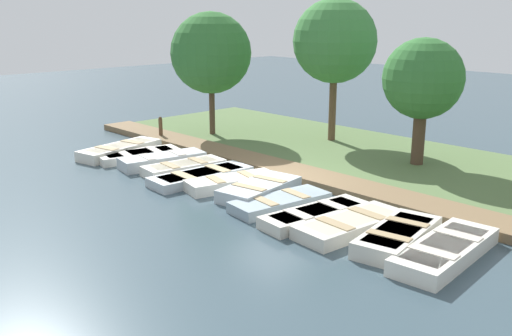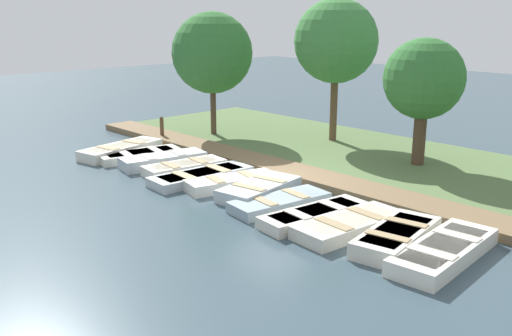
{
  "view_description": "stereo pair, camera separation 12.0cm",
  "coord_description": "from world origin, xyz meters",
  "px_view_note": "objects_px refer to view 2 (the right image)",
  "views": [
    {
      "loc": [
        12.37,
        12.17,
        5.34
      ],
      "look_at": [
        0.51,
        -0.25,
        0.65
      ],
      "focal_mm": 40.0,
      "sensor_mm": 36.0,
      "label": 1
    },
    {
      "loc": [
        12.28,
        12.25,
        5.34
      ],
      "look_at": [
        0.51,
        -0.25,
        0.65
      ],
      "focal_mm": 40.0,
      "sensor_mm": 36.0,
      "label": 2
    }
  ],
  "objects_px": {
    "park_tree_center": "(424,80)",
    "rowboat_1": "(140,155)",
    "rowboat_2": "(163,160)",
    "rowboat_11": "(444,251)",
    "rowboat_5": "(232,182)",
    "park_tree_left": "(336,41)",
    "rowboat_7": "(280,202)",
    "rowboat_0": "(121,150)",
    "rowboat_8": "(315,215)",
    "rowboat_10": "(397,237)",
    "rowboat_4": "(201,176)",
    "rowboat_6": "(259,189)",
    "rowboat_3": "(185,167)",
    "mooring_post_near": "(162,129)",
    "park_tree_far_left": "(212,53)",
    "rowboat_9": "(350,225)"
  },
  "relations": [
    {
      "from": "rowboat_1",
      "to": "rowboat_10",
      "type": "bearing_deg",
      "value": 101.98
    },
    {
      "from": "rowboat_7",
      "to": "park_tree_center",
      "type": "relative_size",
      "value": 0.68
    },
    {
      "from": "rowboat_6",
      "to": "rowboat_7",
      "type": "height_order",
      "value": "rowboat_6"
    },
    {
      "from": "rowboat_10",
      "to": "rowboat_6",
      "type": "bearing_deg",
      "value": -103.1
    },
    {
      "from": "rowboat_1",
      "to": "rowboat_10",
      "type": "relative_size",
      "value": 1.07
    },
    {
      "from": "rowboat_3",
      "to": "rowboat_4",
      "type": "xyz_separation_m",
      "value": [
        0.2,
        1.2,
        -0.02
      ]
    },
    {
      "from": "rowboat_4",
      "to": "rowboat_9",
      "type": "height_order",
      "value": "rowboat_9"
    },
    {
      "from": "rowboat_6",
      "to": "rowboat_8",
      "type": "height_order",
      "value": "rowboat_6"
    },
    {
      "from": "park_tree_center",
      "to": "rowboat_2",
      "type": "bearing_deg",
      "value": -45.19
    },
    {
      "from": "rowboat_2",
      "to": "mooring_post_near",
      "type": "xyz_separation_m",
      "value": [
        -2.35,
        -3.51,
        0.32
      ]
    },
    {
      "from": "rowboat_3",
      "to": "park_tree_far_left",
      "type": "xyz_separation_m",
      "value": [
        -4.44,
        -3.86,
        3.49
      ]
    },
    {
      "from": "rowboat_7",
      "to": "park_tree_left",
      "type": "xyz_separation_m",
      "value": [
        -7.54,
        -4.27,
        4.05
      ]
    },
    {
      "from": "rowboat_5",
      "to": "park_tree_left",
      "type": "distance_m",
      "value": 8.52
    },
    {
      "from": "rowboat_2",
      "to": "rowboat_6",
      "type": "bearing_deg",
      "value": 102.17
    },
    {
      "from": "rowboat_5",
      "to": "rowboat_6",
      "type": "xyz_separation_m",
      "value": [
        -0.07,
        1.19,
        0.02
      ]
    },
    {
      "from": "rowboat_1",
      "to": "rowboat_8",
      "type": "relative_size",
      "value": 0.98
    },
    {
      "from": "rowboat_4",
      "to": "rowboat_7",
      "type": "relative_size",
      "value": 1.17
    },
    {
      "from": "rowboat_0",
      "to": "rowboat_8",
      "type": "height_order",
      "value": "rowboat_0"
    },
    {
      "from": "rowboat_4",
      "to": "park_tree_left",
      "type": "bearing_deg",
      "value": -171.22
    },
    {
      "from": "rowboat_1",
      "to": "rowboat_7",
      "type": "relative_size",
      "value": 1.05
    },
    {
      "from": "rowboat_4",
      "to": "park_tree_center",
      "type": "relative_size",
      "value": 0.79
    },
    {
      "from": "rowboat_3",
      "to": "mooring_post_near",
      "type": "distance_m",
      "value": 5.31
    },
    {
      "from": "rowboat_5",
      "to": "park_tree_left",
      "type": "bearing_deg",
      "value": -151.57
    },
    {
      "from": "rowboat_10",
      "to": "rowboat_4",
      "type": "bearing_deg",
      "value": -99.84
    },
    {
      "from": "rowboat_11",
      "to": "mooring_post_near",
      "type": "relative_size",
      "value": 3.32
    },
    {
      "from": "rowboat_3",
      "to": "park_tree_center",
      "type": "height_order",
      "value": "park_tree_center"
    },
    {
      "from": "park_tree_far_left",
      "to": "park_tree_center",
      "type": "height_order",
      "value": "park_tree_far_left"
    },
    {
      "from": "park_tree_left",
      "to": "park_tree_far_left",
      "type": "bearing_deg",
      "value": -57.27
    },
    {
      "from": "rowboat_4",
      "to": "rowboat_6",
      "type": "distance_m",
      "value": 2.48
    },
    {
      "from": "rowboat_2",
      "to": "rowboat_11",
      "type": "distance_m",
      "value": 11.07
    },
    {
      "from": "rowboat_1",
      "to": "rowboat_4",
      "type": "xyz_separation_m",
      "value": [
        0.08,
        3.85,
        -0.0
      ]
    },
    {
      "from": "rowboat_4",
      "to": "park_tree_center",
      "type": "height_order",
      "value": "park_tree_center"
    },
    {
      "from": "rowboat_1",
      "to": "rowboat_8",
      "type": "height_order",
      "value": "rowboat_8"
    },
    {
      "from": "rowboat_6",
      "to": "park_tree_left",
      "type": "distance_m",
      "value": 8.79
    },
    {
      "from": "rowboat_9",
      "to": "park_tree_left",
      "type": "height_order",
      "value": "park_tree_left"
    },
    {
      "from": "rowboat_7",
      "to": "park_tree_far_left",
      "type": "bearing_deg",
      "value": -110.16
    },
    {
      "from": "rowboat_2",
      "to": "rowboat_10",
      "type": "distance_m",
      "value": 9.9
    },
    {
      "from": "rowboat_4",
      "to": "rowboat_7",
      "type": "xyz_separation_m",
      "value": [
        0.04,
        3.65,
        0.0
      ]
    },
    {
      "from": "park_tree_left",
      "to": "park_tree_center",
      "type": "relative_size",
      "value": 1.3
    },
    {
      "from": "mooring_post_near",
      "to": "rowboat_0",
      "type": "bearing_deg",
      "value": 21.34
    },
    {
      "from": "rowboat_2",
      "to": "rowboat_6",
      "type": "height_order",
      "value": "rowboat_2"
    },
    {
      "from": "rowboat_5",
      "to": "park_tree_far_left",
      "type": "distance_m",
      "value": 8.46
    },
    {
      "from": "rowboat_1",
      "to": "rowboat_4",
      "type": "bearing_deg",
      "value": 101.02
    },
    {
      "from": "rowboat_8",
      "to": "rowboat_11",
      "type": "bearing_deg",
      "value": 100.87
    },
    {
      "from": "park_tree_center",
      "to": "rowboat_1",
      "type": "bearing_deg",
      "value": -50.36
    },
    {
      "from": "rowboat_4",
      "to": "mooring_post_near",
      "type": "xyz_separation_m",
      "value": [
        -2.52,
        -5.96,
        0.37
      ]
    },
    {
      "from": "rowboat_1",
      "to": "rowboat_4",
      "type": "height_order",
      "value": "rowboat_1"
    },
    {
      "from": "rowboat_0",
      "to": "rowboat_1",
      "type": "bearing_deg",
      "value": 87.21
    },
    {
      "from": "rowboat_1",
      "to": "rowboat_7",
      "type": "height_order",
      "value": "rowboat_7"
    },
    {
      "from": "rowboat_3",
      "to": "rowboat_4",
      "type": "relative_size",
      "value": 0.83
    }
  ]
}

